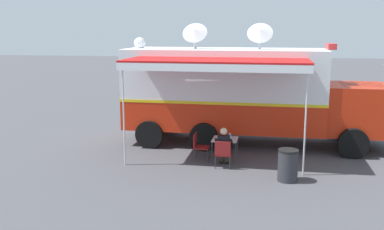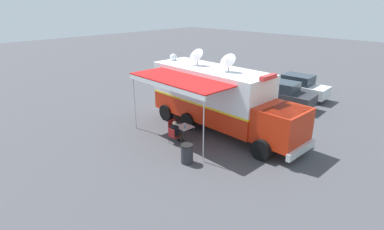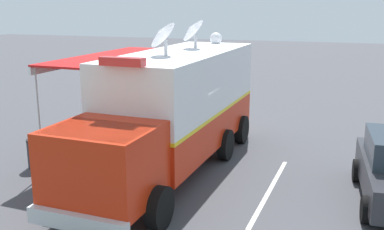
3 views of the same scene
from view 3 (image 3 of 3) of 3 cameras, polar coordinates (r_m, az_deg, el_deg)
ground_plane at (r=14.71m, az=-1.08°, el=-5.69°), size 100.00×100.00×0.00m
lot_stripe at (r=12.61m, az=9.79°, el=-9.30°), size 0.29×4.80×0.01m
command_truck at (r=13.52m, az=-2.45°, el=1.14°), size 5.06×9.57×4.53m
folding_table at (r=15.24m, az=-9.65°, el=-2.53°), size 0.83×0.83×0.73m
water_bottle at (r=15.11m, az=-10.36°, el=-2.07°), size 0.07×0.07×0.22m
folding_chair_at_table at (r=15.67m, az=-12.20°, el=-2.81°), size 0.50×0.50×0.87m
folding_chair_beside_table at (r=16.02m, az=-8.27°, el=-2.27°), size 0.50×0.50×0.87m
seated_responder at (r=15.53m, az=-11.64°, el=-2.39°), size 0.67×0.56×1.25m
trash_bin at (r=14.70m, az=-18.98°, el=-4.60°), size 0.57×0.57×0.91m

